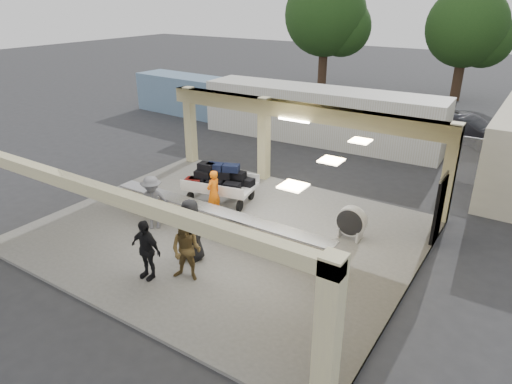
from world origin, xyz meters
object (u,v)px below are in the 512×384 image
Objects in this scene: passenger_b at (146,249)px; container_blue at (199,97)px; baggage_counter at (216,224)px; passenger_c at (153,202)px; passenger_a at (186,250)px; container_white at (319,115)px; luggage_cart at (220,180)px; car_dark at (464,130)px; baggage_handler at (213,193)px; drum_fan at (351,221)px; passenger_d at (191,230)px.

container_blue is (-10.85, 15.37, 0.24)m from passenger_b.
baggage_counter is 4.42× the size of passenger_c.
container_white is (-2.85, 14.03, 0.40)m from passenger_a.
luggage_cart reaches higher than car_dark.
baggage_handler is at bearing 172.90° from car_dark.
drum_fan is 5.46m from passenger_a.
baggage_counter is 4.32m from drum_fan.
passenger_b is 18.82m from container_blue.
baggage_counter is 0.87× the size of container_blue.
passenger_c is 0.97× the size of passenger_d.
passenger_b is at bearing -93.06° from passenger_c.
passenger_b reaches higher than luggage_cart.
baggage_counter is at bearing 104.91° from passenger_d.
passenger_a is 0.39× the size of car_dark.
container_white is at bearing -1.94° from container_blue.
passenger_d is (2.35, -0.80, 0.02)m from passenger_c.
container_white is at bearing -168.52° from baggage_handler.
luggage_cart is 1.61× the size of passenger_b.
container_blue is at bearing 121.06° from luggage_cart.
passenger_d reaches higher than luggage_cart.
container_white is at bearing 96.96° from passenger_b.
drum_fan is 0.58× the size of passenger_c.
container_blue is (-8.98, 0.81, -0.18)m from container_white.
container_blue reaches higher than passenger_a.
drum_fan is 0.65× the size of baggage_handler.
container_white is at bearing 100.05° from baggage_counter.
car_dark is at bearing 61.47° from passenger_a.
car_dark reaches higher than drum_fan.
passenger_b reaches higher than car_dark.
baggage_handler reaches higher than luggage_cart.
baggage_handler is at bearing -168.56° from drum_fan.
car_dark is at bearing 22.74° from passenger_c.
baggage_counter is 7.62× the size of drum_fan.
passenger_b reaches higher than drum_fan.
passenger_a is 18.02m from car_dark.
luggage_cart is 0.61× the size of car_dark.
baggage_counter is at bearing 85.41° from passenger_b.
passenger_d is 17.94m from container_blue.
luggage_cart is at bearing 122.90° from passenger_d.
container_white reaches higher than drum_fan.
baggage_counter is 2.92× the size of luggage_cart.
passenger_c is 0.14× the size of container_white.
container_white is 1.38× the size of container_blue.
passenger_b is (-0.98, -0.54, -0.03)m from passenger_a.
passenger_a reaches higher than baggage_handler.
passenger_d is at bearing -81.97° from baggage_counter.
container_blue reaches higher than baggage_handler.
passenger_d reaches higher than baggage_counter.
drum_fan reaches higher than baggage_counter.
baggage_counter is 16.73m from container_blue.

